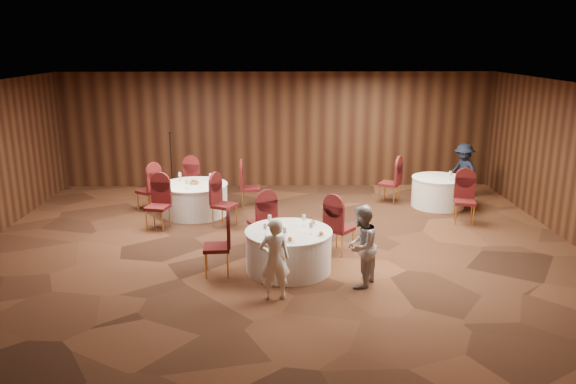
{
  "coord_description": "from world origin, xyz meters",
  "views": [
    {
      "loc": [
        -0.03,
        -10.57,
        4.01
      ],
      "look_at": [
        0.2,
        0.2,
        1.1
      ],
      "focal_mm": 35.0,
      "sensor_mm": 36.0,
      "label": 1
    }
  ],
  "objects_px": {
    "table_left": "(195,199)",
    "table_right": "(438,192)",
    "mic_stand": "(172,178)",
    "man_c": "(463,171)",
    "table_main": "(289,250)",
    "woman_a": "(275,259)",
    "woman_b": "(361,246)"
  },
  "relations": [
    {
      "from": "table_right",
      "to": "man_c",
      "type": "distance_m",
      "value": 1.24
    },
    {
      "from": "table_right",
      "to": "woman_a",
      "type": "height_order",
      "value": "woman_a"
    },
    {
      "from": "mic_stand",
      "to": "table_left",
      "type": "bearing_deg",
      "value": -62.91
    },
    {
      "from": "mic_stand",
      "to": "man_c",
      "type": "distance_m",
      "value": 7.66
    },
    {
      "from": "table_right",
      "to": "table_main",
      "type": "bearing_deg",
      "value": -134.01
    },
    {
      "from": "table_main",
      "to": "woman_a",
      "type": "distance_m",
      "value": 1.25
    },
    {
      "from": "woman_b",
      "to": "man_c",
      "type": "distance_m",
      "value": 6.5
    },
    {
      "from": "table_right",
      "to": "woman_a",
      "type": "distance_m",
      "value": 6.56
    },
    {
      "from": "table_left",
      "to": "table_right",
      "type": "xyz_separation_m",
      "value": [
        5.98,
        0.54,
        -0.0
      ]
    },
    {
      "from": "mic_stand",
      "to": "man_c",
      "type": "xyz_separation_m",
      "value": [
        7.65,
        -0.22,
        0.2
      ]
    },
    {
      "from": "table_main",
      "to": "mic_stand",
      "type": "bearing_deg",
      "value": 120.74
    },
    {
      "from": "table_main",
      "to": "mic_stand",
      "type": "xyz_separation_m",
      "value": [
        -2.97,
        5.0,
        0.14
      ]
    },
    {
      "from": "mic_stand",
      "to": "woman_b",
      "type": "height_order",
      "value": "mic_stand"
    },
    {
      "from": "table_main",
      "to": "woman_a",
      "type": "height_order",
      "value": "woman_a"
    },
    {
      "from": "table_left",
      "to": "woman_a",
      "type": "height_order",
      "value": "woman_a"
    },
    {
      "from": "table_main",
      "to": "table_left",
      "type": "relative_size",
      "value": 0.99
    },
    {
      "from": "man_c",
      "to": "table_left",
      "type": "bearing_deg",
      "value": -105.16
    },
    {
      "from": "table_main",
      "to": "woman_a",
      "type": "relative_size",
      "value": 1.15
    },
    {
      "from": "table_left",
      "to": "woman_a",
      "type": "xyz_separation_m",
      "value": [
        1.91,
        -4.6,
        0.3
      ]
    },
    {
      "from": "table_left",
      "to": "table_right",
      "type": "height_order",
      "value": "same"
    },
    {
      "from": "table_main",
      "to": "woman_b",
      "type": "bearing_deg",
      "value": -30.83
    },
    {
      "from": "woman_a",
      "to": "man_c",
      "type": "relative_size",
      "value": 0.94
    },
    {
      "from": "woman_a",
      "to": "woman_b",
      "type": "height_order",
      "value": "woman_b"
    },
    {
      "from": "mic_stand",
      "to": "table_main",
      "type": "bearing_deg",
      "value": -59.26
    },
    {
      "from": "table_right",
      "to": "table_left",
      "type": "bearing_deg",
      "value": -174.86
    },
    {
      "from": "table_right",
      "to": "woman_b",
      "type": "height_order",
      "value": "woman_b"
    },
    {
      "from": "table_main",
      "to": "mic_stand",
      "type": "distance_m",
      "value": 5.81
    },
    {
      "from": "table_main",
      "to": "man_c",
      "type": "relative_size",
      "value": 1.09
    },
    {
      "from": "table_main",
      "to": "table_left",
      "type": "height_order",
      "value": "same"
    },
    {
      "from": "woman_a",
      "to": "man_c",
      "type": "xyz_separation_m",
      "value": [
        4.93,
        5.96,
        0.04
      ]
    },
    {
      "from": "table_left",
      "to": "woman_a",
      "type": "distance_m",
      "value": 4.99
    },
    {
      "from": "table_right",
      "to": "mic_stand",
      "type": "bearing_deg",
      "value": 171.24
    }
  ]
}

